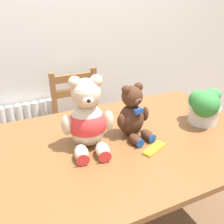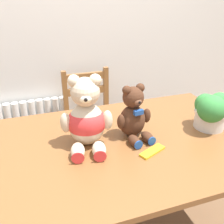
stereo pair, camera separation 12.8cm
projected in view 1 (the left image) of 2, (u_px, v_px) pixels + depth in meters
wall_back at (60, 12)px, 1.98m from camera, size 8.00×0.04×2.60m
radiator at (16, 141)px, 2.19m from camera, size 0.74×0.10×0.60m
dining_table at (122, 154)px, 1.37m from camera, size 1.51×0.96×0.73m
wooden_chair_behind at (82, 124)px, 2.12m from camera, size 0.40×0.44×0.86m
teddy_bear_left at (88, 120)px, 1.23m from camera, size 0.27×0.29×0.38m
teddy_bear_right at (133, 114)px, 1.34m from camera, size 0.21×0.22×0.30m
potted_plant at (204, 106)px, 1.47m from camera, size 0.23×0.21×0.22m
chocolate_bar at (154, 149)px, 1.26m from camera, size 0.15×0.10×0.01m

